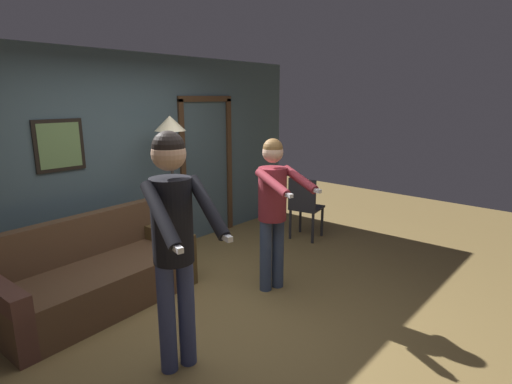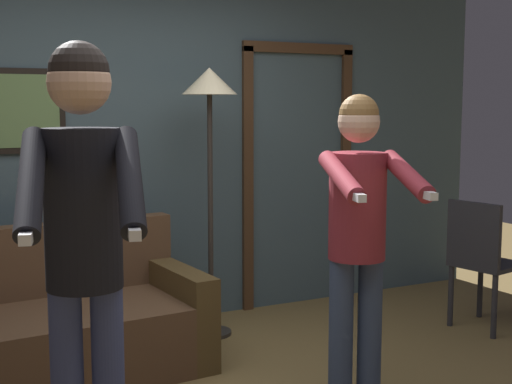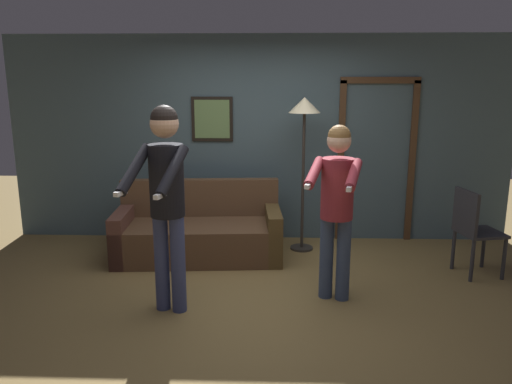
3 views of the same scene
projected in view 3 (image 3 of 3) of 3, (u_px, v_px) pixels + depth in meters
name	position (u px, v px, depth m)	size (l,w,h in m)	color
ground_plane	(253.00, 297.00, 4.80)	(12.00, 12.00, 0.00)	olive
back_wall_assembly	(261.00, 139.00, 6.37)	(6.40, 0.10, 2.60)	#455B63
couch	(199.00, 234.00, 5.85)	(1.96, 0.99, 0.87)	brown
torchiere_lamp	(304.00, 120.00, 5.83)	(0.38, 0.38, 1.85)	#332D28
person_standing_left	(166.00, 188.00, 4.28)	(0.54, 0.72, 1.84)	#3B4574
person_standing_right	(337.00, 197.00, 4.55)	(0.55, 0.73, 1.66)	#384869
dining_chair_distant	(473.00, 227.00, 5.25)	(0.49, 0.49, 0.93)	#2D2D33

